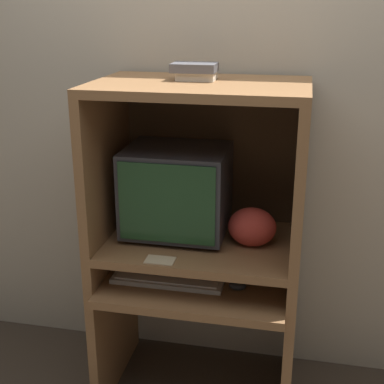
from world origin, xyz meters
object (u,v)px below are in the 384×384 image
object	(u,v)px
crt_monitor	(177,190)
mouse	(238,286)
snack_bag	(252,227)
book_stack	(195,71)
keyboard	(168,279)

from	to	relation	value
crt_monitor	mouse	bearing A→B (deg)	-28.11
crt_monitor	snack_bag	distance (m)	0.36
crt_monitor	snack_bag	world-z (taller)	crt_monitor
book_stack	keyboard	bearing A→B (deg)	-117.32
mouse	book_stack	bearing A→B (deg)	142.73
keyboard	mouse	distance (m)	0.30
crt_monitor	snack_bag	size ratio (longest dim) A/B	2.16
keyboard	book_stack	size ratio (longest dim) A/B	2.69
crt_monitor	snack_bag	xyz separation A→B (m)	(0.34, -0.06, -0.12)
crt_monitor	keyboard	distance (m)	0.38
mouse	book_stack	world-z (taller)	book_stack
mouse	snack_bag	bearing A→B (deg)	67.52
snack_bag	crt_monitor	bearing A→B (deg)	170.45
keyboard	crt_monitor	bearing A→B (deg)	87.94
mouse	book_stack	distance (m)	0.90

